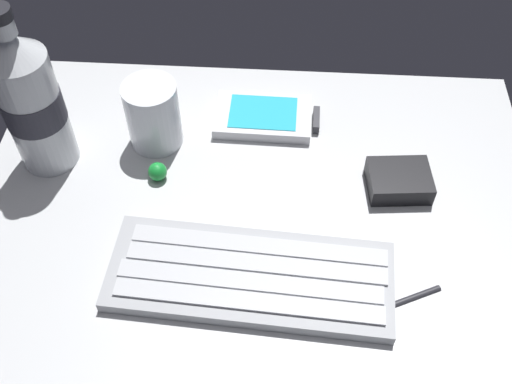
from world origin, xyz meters
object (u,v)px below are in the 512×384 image
(juice_cup, at_px, (153,117))
(charger_block, at_px, (399,181))
(trackball_mouse, at_px, (158,172))
(stylus_pen, at_px, (399,302))
(handheld_device, at_px, (267,117))
(water_bottle, at_px, (31,101))
(keyboard, at_px, (255,276))

(juice_cup, bearing_deg, charger_block, -11.37)
(trackball_mouse, distance_m, stylus_pen, 0.31)
(charger_block, xyz_separation_m, stylus_pen, (-0.01, -0.15, -0.01))
(charger_block, distance_m, stylus_pen, 0.15)
(handheld_device, relative_size, water_bottle, 0.62)
(keyboard, height_order, charger_block, charger_block)
(trackball_mouse, bearing_deg, stylus_pen, -29.12)
(handheld_device, distance_m, stylus_pen, 0.29)
(charger_block, bearing_deg, keyboard, -139.42)
(water_bottle, distance_m, stylus_pen, 0.44)
(juice_cup, relative_size, water_bottle, 0.41)
(juice_cup, relative_size, trackball_mouse, 3.86)
(handheld_device, height_order, water_bottle, water_bottle)
(keyboard, xyz_separation_m, water_bottle, (-0.25, 0.16, 0.08))
(water_bottle, bearing_deg, handheld_device, 17.00)
(juice_cup, relative_size, charger_block, 1.21)
(water_bottle, height_order, trackball_mouse, water_bottle)
(handheld_device, height_order, trackball_mouse, trackball_mouse)
(handheld_device, relative_size, juice_cup, 1.52)
(charger_block, bearing_deg, stylus_pen, -94.16)
(juice_cup, xyz_separation_m, water_bottle, (-0.12, -0.04, 0.05))
(charger_block, bearing_deg, handheld_device, 147.56)
(handheld_device, relative_size, trackball_mouse, 5.87)
(water_bottle, bearing_deg, trackball_mouse, -10.39)
(handheld_device, height_order, charger_block, charger_block)
(charger_block, bearing_deg, water_bottle, 176.99)
(trackball_mouse, bearing_deg, water_bottle, 169.61)
(keyboard, distance_m, stylus_pen, 0.15)
(juice_cup, bearing_deg, keyboard, -55.32)
(water_bottle, xyz_separation_m, stylus_pen, (0.40, -0.17, -0.09))
(keyboard, xyz_separation_m, stylus_pen, (0.15, -0.02, -0.00))
(water_bottle, bearing_deg, juice_cup, 16.69)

